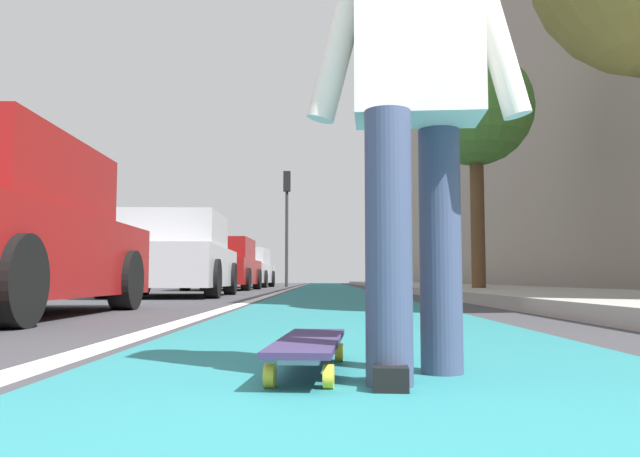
# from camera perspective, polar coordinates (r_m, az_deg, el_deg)

# --- Properties ---
(ground_plane) EXTENTS (80.00, 80.00, 0.00)m
(ground_plane) POSITION_cam_1_polar(r_m,az_deg,el_deg) (11.07, 1.30, -6.17)
(ground_plane) COLOR #38383D
(bike_lane_paint) EXTENTS (56.00, 2.15, 0.00)m
(bike_lane_paint) POSITION_cam_1_polar(r_m,az_deg,el_deg) (25.07, 0.70, -5.26)
(bike_lane_paint) COLOR #237075
(bike_lane_paint) RESTS_ON ground
(lane_stripe_white) EXTENTS (52.00, 0.16, 0.01)m
(lane_stripe_white) POSITION_cam_1_polar(r_m,az_deg,el_deg) (21.09, -2.55, -5.39)
(lane_stripe_white) COLOR silver
(lane_stripe_white) RESTS_ON ground
(sidewalk_curb) EXTENTS (52.00, 3.20, 0.14)m
(sidewalk_curb) POSITION_cam_1_polar(r_m,az_deg,el_deg) (19.38, 10.63, -5.19)
(sidewalk_curb) COLOR #9E9B93
(sidewalk_curb) RESTS_ON ground
(building_facade) EXTENTS (40.00, 1.20, 11.11)m
(building_facade) POSITION_cam_1_polar(r_m,az_deg,el_deg) (24.49, 15.43, 7.97)
(building_facade) COLOR gray
(building_facade) RESTS_ON ground
(skateboard) EXTENTS (0.85, 0.26, 0.11)m
(skateboard) POSITION_cam_1_polar(r_m,az_deg,el_deg) (2.16, -0.97, -10.38)
(skateboard) COLOR yellow
(skateboard) RESTS_ON ground
(skater_person) EXTENTS (0.45, 0.72, 1.64)m
(skater_person) POSITION_cam_1_polar(r_m,az_deg,el_deg) (2.12, 8.59, 12.62)
(skater_person) COLOR #384260
(skater_person) RESTS_ON ground
(parked_car_mid) EXTENTS (4.06, 2.07, 1.48)m
(parked_car_mid) POSITION_cam_1_polar(r_m,az_deg,el_deg) (11.79, -12.95, -2.51)
(parked_car_mid) COLOR #B7B7BC
(parked_car_mid) RESTS_ON ground
(parked_car_far) EXTENTS (4.07, 1.91, 1.47)m
(parked_car_far) POSITION_cam_1_polar(r_m,az_deg,el_deg) (18.50, -8.63, -3.30)
(parked_car_far) COLOR maroon
(parked_car_far) RESTS_ON ground
(parked_car_end) EXTENTS (4.19, 1.92, 1.48)m
(parked_car_end) POSITION_cam_1_polar(r_m,az_deg,el_deg) (24.46, -6.57, -3.60)
(parked_car_end) COLOR #B7B7BC
(parked_car_end) RESTS_ON ground
(traffic_light) EXTENTS (0.33, 0.28, 4.59)m
(traffic_light) POSITION_cam_1_polar(r_m,az_deg,el_deg) (25.29, -2.99, 1.90)
(traffic_light) COLOR #2D2D2D
(traffic_light) RESTS_ON ground
(street_tree_mid) EXTENTS (2.31, 2.31, 4.90)m
(street_tree_mid) POSITION_cam_1_polar(r_m,az_deg,el_deg) (13.40, 13.75, 10.26)
(street_tree_mid) COLOR brown
(street_tree_mid) RESTS_ON ground
(pedestrian_distant) EXTENTS (0.44, 0.69, 1.58)m
(pedestrian_distant) POSITION_cam_1_polar(r_m,az_deg,el_deg) (16.81, 10.13, -2.47)
(pedestrian_distant) COLOR black
(pedestrian_distant) RESTS_ON ground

